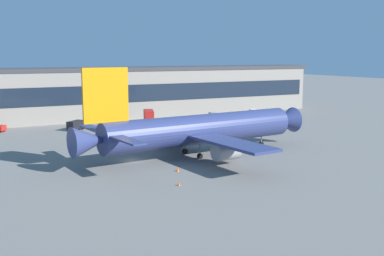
{
  "coord_description": "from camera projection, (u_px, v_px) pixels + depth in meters",
  "views": [
    {
      "loc": [
        -29.37,
        -82.56,
        20.03
      ],
      "look_at": [
        14.1,
        2.23,
        5.0
      ],
      "focal_mm": 43.45,
      "sensor_mm": 36.0,
      "label": 1
    }
  ],
  "objects": [
    {
      "name": "traffic_cone_0",
      "position": [
        179.0,
        184.0,
        71.85
      ],
      "size": [
        0.47,
        0.47,
        0.59
      ],
      "primitive_type": "cone",
      "color": "#F2590C",
      "rests_on": "ground_plane"
    },
    {
      "name": "ground_plane",
      "position": [
        132.0,
        161.0,
        88.93
      ],
      "size": [
        600.0,
        600.0,
        0.0
      ],
      "primitive_type": "plane",
      "color": "slate"
    },
    {
      "name": "catering_truck",
      "position": [
        149.0,
        117.0,
        134.64
      ],
      "size": [
        4.7,
        7.65,
        4.15
      ],
      "color": "red",
      "rests_on": "ground_plane"
    },
    {
      "name": "follow_me_car",
      "position": [
        255.0,
        112.0,
        155.88
      ],
      "size": [
        2.19,
        4.49,
        1.85
      ],
      "color": "white",
      "rests_on": "ground_plane"
    },
    {
      "name": "terminal_building",
      "position": [
        63.0,
        94.0,
        141.38
      ],
      "size": [
        178.42,
        14.98,
        16.15
      ],
      "color": "gray",
      "rests_on": "ground_plane"
    },
    {
      "name": "traffic_cone_1",
      "position": [
        178.0,
        169.0,
        80.66
      ],
      "size": [
        0.55,
        0.55,
        0.69
      ],
      "primitive_type": "cone",
      "color": "#F2590C",
      "rests_on": "ground_plane"
    },
    {
      "name": "belt_loader",
      "position": [
        214.0,
        116.0,
        145.95
      ],
      "size": [
        3.4,
        6.69,
        1.95
      ],
      "color": "gray",
      "rests_on": "ground_plane"
    },
    {
      "name": "airliner",
      "position": [
        197.0,
        130.0,
        92.43
      ],
      "size": [
        52.53,
        44.49,
        17.88
      ],
      "color": "navy",
      "rests_on": "ground_plane"
    },
    {
      "name": "crew_van",
      "position": [
        75.0,
        125.0,
        124.44
      ],
      "size": [
        5.36,
        5.08,
        2.55
      ],
      "color": "black",
      "rests_on": "ground_plane"
    }
  ]
}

